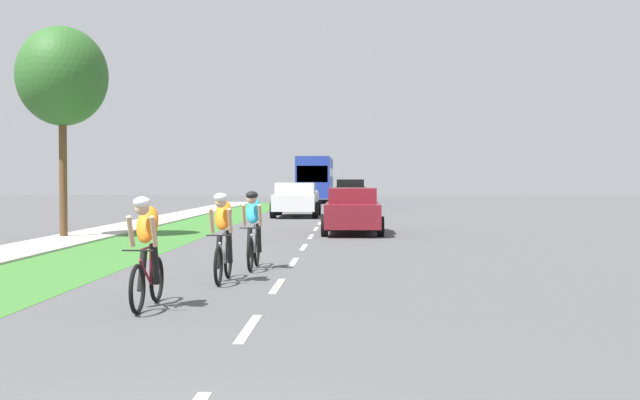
# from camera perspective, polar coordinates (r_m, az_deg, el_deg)

# --- Properties ---
(ground_plane) EXTENTS (120.00, 120.00, 0.00)m
(ground_plane) POSITION_cam_1_polar(r_m,az_deg,el_deg) (24.09, -0.72, -2.77)
(ground_plane) COLOR #4C4C4F
(grass_verge) EXTENTS (2.82, 70.00, 0.01)m
(grass_verge) POSITION_cam_1_polar(r_m,az_deg,el_deg) (24.79, -11.73, -2.67)
(grass_verge) COLOR #38722D
(grass_verge) RESTS_ON ground_plane
(sidewalk_concrete) EXTENTS (1.93, 70.00, 0.10)m
(sidewalk_concrete) POSITION_cam_1_polar(r_m,az_deg,el_deg) (25.46, -16.93, -2.59)
(sidewalk_concrete) COLOR #B2ADA3
(sidewalk_concrete) RESTS_ON ground_plane
(lane_markings_center) EXTENTS (0.12, 54.07, 0.01)m
(lane_markings_center) POSITION_cam_1_polar(r_m,az_deg,el_deg) (28.08, -0.30, -2.15)
(lane_markings_center) COLOR white
(lane_markings_center) RESTS_ON ground_plane
(cyclist_lead) EXTENTS (0.42, 1.72, 1.58)m
(cyclist_lead) POSITION_cam_1_polar(r_m,az_deg,el_deg) (11.14, -12.66, -3.67)
(cyclist_lead) COLOR black
(cyclist_lead) RESTS_ON ground_plane
(cyclist_trailing) EXTENTS (0.42, 1.72, 1.58)m
(cyclist_trailing) POSITION_cam_1_polar(r_m,az_deg,el_deg) (13.74, -7.16, -2.66)
(cyclist_trailing) COLOR black
(cyclist_trailing) RESTS_ON ground_plane
(cyclist_distant) EXTENTS (0.42, 1.72, 1.58)m
(cyclist_distant) POSITION_cam_1_polar(r_m,az_deg,el_deg) (15.67, -4.93, -2.13)
(cyclist_distant) COLOR black
(cyclist_distant) RESTS_ON ground_plane
(sedan_maroon) EXTENTS (1.98, 4.30, 1.52)m
(sedan_maroon) POSITION_cam_1_polar(r_m,az_deg,el_deg) (25.75, 2.41, -0.78)
(sedan_maroon) COLOR maroon
(sedan_maroon) RESTS_ON ground_plane
(pickup_white) EXTENTS (2.22, 5.10, 1.64)m
(pickup_white) POSITION_cam_1_polar(r_m,az_deg,el_deg) (37.14, -1.75, 0.03)
(pickup_white) COLOR silver
(pickup_white) RESTS_ON ground_plane
(suv_black) EXTENTS (2.15, 4.70, 1.79)m
(suv_black) POSITION_cam_1_polar(r_m,az_deg,el_deg) (49.64, 2.25, 0.55)
(suv_black) COLOR black
(suv_black) RESTS_ON ground_plane
(bus_blue) EXTENTS (2.78, 11.60, 3.48)m
(bus_blue) POSITION_cam_1_polar(r_m,az_deg,el_deg) (61.62, -0.32, 1.71)
(bus_blue) COLOR #23389E
(bus_blue) RESTS_ON ground_plane
(street_tree_near) EXTENTS (2.78, 2.78, 6.52)m
(street_tree_near) POSITION_cam_1_polar(r_m,az_deg,el_deg) (25.36, -18.47, 8.59)
(street_tree_near) COLOR brown
(street_tree_near) RESTS_ON ground_plane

